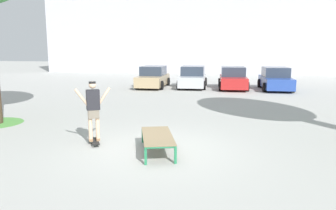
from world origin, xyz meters
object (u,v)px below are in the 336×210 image
skate_box (157,137)px  skateboard (95,141)px  car_blue (275,79)px  car_silver (193,78)px  car_tan (153,78)px  car_red (233,79)px  skater (93,107)px

skate_box → skateboard: bearing=168.7°
skate_box → car_blue: (4.85, 14.56, 0.28)m
skateboard → car_silver: size_ratio=0.19×
car_tan → car_silver: size_ratio=0.99×
car_red → skateboard: bearing=-105.6°
car_tan → car_silver: bearing=8.6°
skate_box → car_red: bearing=82.0°
skate_box → car_silver: (-0.72, 14.87, 0.28)m
skate_box → car_tan: (-3.51, 14.45, 0.28)m
skateboard → car_silver: (1.19, 14.49, 0.61)m
car_red → car_blue: size_ratio=1.00×
skate_box → car_blue: car_blue is taller
skater → car_silver: (1.20, 14.48, -0.38)m
skateboard → car_silver: car_silver is taller
car_red → car_blue: (2.78, -0.08, 0.00)m
car_silver → car_blue: bearing=-3.2°
skateboard → car_red: (3.98, 14.25, 0.61)m
car_red → car_tan: bearing=-178.1°
skater → car_tan: (-1.59, 14.06, -0.38)m
skate_box → skater: 2.06m
car_silver → car_red: bearing=-4.8°
car_blue → skate_box: bearing=-108.4°
car_tan → car_red: bearing=1.9°
skater → skate_box: bearing=-11.4°
skateboard → skate_box: bearing=-11.3°
skate_box → car_red: size_ratio=0.48×
skateboard → car_red: size_ratio=0.19×
skate_box → car_blue: 15.35m
skate_box → car_red: 14.79m
skate_box → car_silver: bearing=92.8°
car_tan → car_red: same height
skater → car_blue: 15.71m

